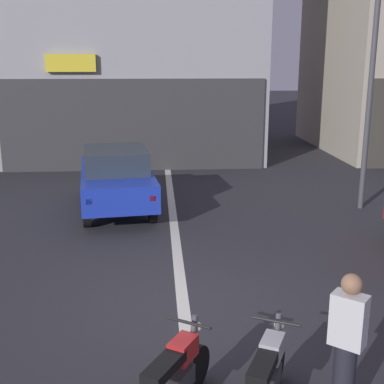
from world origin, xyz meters
name	(u,v)px	position (x,y,z in m)	size (l,w,h in m)	color
ground_plane	(184,311)	(0.00, 0.00, 0.00)	(120.00, 120.00, 0.00)	#2B2B30
lane_centre_line	(172,205)	(0.00, 6.00, 0.00)	(0.20, 18.00, 0.01)	silver
car_blue_crossing_near	(116,177)	(-1.44, 5.69, 0.89)	(2.27, 4.29, 1.64)	black
street_lamp	(375,38)	(5.00, 5.42, 4.34)	(0.36, 0.36, 7.18)	#47474C
motorcycle_red_row_leftmost	(175,378)	(-0.23, -2.39, 0.46)	(0.92, 1.47, 0.98)	black
motorcycle_silver_row_left_mid	(267,376)	(0.78, -2.44, 0.46)	(0.80, 1.54, 0.98)	black
person_by_motorcycles	(347,345)	(1.60, -2.52, 0.86)	(0.42, 0.40, 1.67)	#23232D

